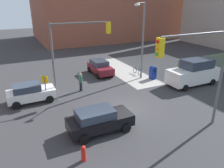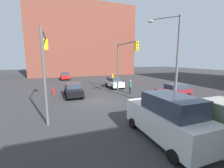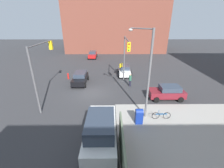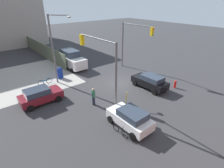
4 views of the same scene
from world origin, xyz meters
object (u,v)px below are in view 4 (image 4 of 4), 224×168
hatchback_white (130,118)px  coupe_black (150,81)px  fire_hydrant (175,84)px  van_white_delivery (72,59)px  traffic_signal_se_corner (133,38)px  traffic_signal_nw_corner (101,59)px  bicycle_at_crosswalk (120,131)px  coupe_maroon (40,95)px  street_lamp_corner (55,45)px  mailbox_blue (60,73)px  pedestrian_crossing (93,96)px  bicycle_leaning_on_fence (45,82)px

hatchback_white → coupe_black: size_ratio=0.90×
fire_hydrant → van_white_delivery: size_ratio=0.17×
coupe_black → traffic_signal_se_corner: bearing=-25.1°
traffic_signal_nw_corner → bicycle_at_crosswalk: bearing=161.1°
traffic_signal_nw_corner → coupe_maroon: bearing=48.4°
street_lamp_corner → fire_hydrant: size_ratio=8.51×
mailbox_blue → coupe_black: coupe_black is taller
traffic_signal_se_corner → bicycle_at_crosswalk: (-9.19, 10.50, -4.29)m
mailbox_blue → pedestrian_crossing: 8.20m
traffic_signal_nw_corner → hatchback_white: traffic_signal_nw_corner is taller
traffic_signal_se_corner → bicycle_leaning_on_fence: bearing=74.6°
street_lamp_corner → van_white_delivery: size_ratio=1.48×
bicycle_leaning_on_fence → hatchback_white: bearing=-168.7°
coupe_black → bicycle_at_crosswalk: size_ratio=2.44×
bicycle_leaning_on_fence → bicycle_at_crosswalk: (-12.40, -1.20, 0.00)m
coupe_black → hatchback_white: bearing=117.4°
coupe_black → bicycle_leaning_on_fence: (8.73, 9.11, -0.50)m
traffic_signal_se_corner → bicycle_leaning_on_fence: 12.87m
pedestrian_crossing → bicycle_leaning_on_fence: pedestrian_crossing is taller
fire_hydrant → pedestrian_crossing: 9.88m
bicycle_at_crosswalk → traffic_signal_se_corner: bearing=-48.8°
coupe_maroon → pedestrian_crossing: pedestrian_crossing is taller
mailbox_blue → bicycle_leaning_on_fence: mailbox_blue is taller
van_white_delivery → bicycle_leaning_on_fence: 6.37m
hatchback_white → bicycle_leaning_on_fence: size_ratio=2.20×
pedestrian_crossing → bicycle_at_crosswalk: pedestrian_crossing is taller
fire_hydrant → hatchback_white: hatchback_white is taller
fire_hydrant → coupe_maroon: 14.85m
mailbox_blue → hatchback_white: size_ratio=0.37×
pedestrian_crossing → mailbox_blue: bearing=-44.8°
hatchback_white → traffic_signal_nw_corner: bearing=-3.7°
van_white_delivery → bicycle_leaning_on_fence: van_white_delivery is taller
fire_hydrant → traffic_signal_nw_corner: bearing=73.5°
traffic_signal_nw_corner → coupe_maroon: traffic_signal_nw_corner is taller
street_lamp_corner → bicycle_at_crosswalk: (-11.72, 0.44, -4.35)m
street_lamp_corner → bicycle_leaning_on_fence: street_lamp_corner is taller
fire_hydrant → hatchback_white: size_ratio=0.24×
fire_hydrant → coupe_black: (1.87, 2.28, 0.36)m
street_lamp_corner → mailbox_blue: (1.28, -0.56, -3.94)m
traffic_signal_nw_corner → bicycle_at_crosswalk: 6.31m
street_lamp_corner → coupe_maroon: size_ratio=1.99×
van_white_delivery → bicycle_leaning_on_fence: size_ratio=3.09×
street_lamp_corner → mailbox_blue: size_ratio=5.59×
coupe_maroon → traffic_signal_se_corner: bearing=-86.9°
pedestrian_crossing → bicycle_leaning_on_fence: size_ratio=1.03×
mailbox_blue → fire_hydrant: mailbox_blue is taller
coupe_maroon → van_white_delivery: bearing=-45.3°
mailbox_blue → coupe_maroon: 6.11m
fire_hydrant → coupe_maroon: (6.65, 13.28, 0.36)m
traffic_signal_se_corner → street_lamp_corner: street_lamp_corner is taller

